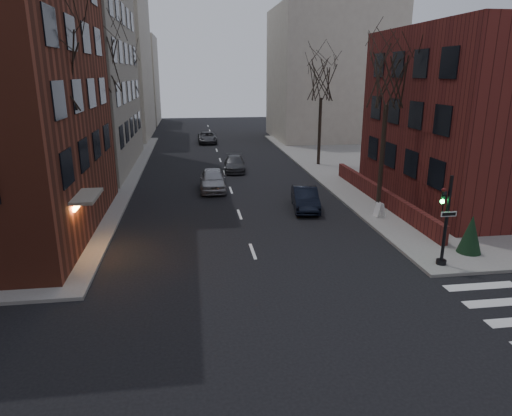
{
  "coord_description": "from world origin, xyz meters",
  "views": [
    {
      "loc": [
        -2.71,
        -8.27,
        8.29
      ],
      "look_at": [
        0.24,
        12.59,
        2.0
      ],
      "focal_mm": 32.0,
      "sensor_mm": 36.0,
      "label": 1
    }
  ],
  "objects": [
    {
      "name": "building_distant_ra",
      "position": [
        15.0,
        50.0,
        8.0
      ],
      "size": [
        14.0,
        14.0,
        16.0
      ],
      "primitive_type": "cube",
      "color": "#BDB4A0",
      "rests_on": "ground"
    },
    {
      "name": "tree_right_a",
      "position": [
        8.8,
        18.0,
        8.03
      ],
      "size": [
        3.96,
        3.96,
        9.72
      ],
      "color": "#2D231C",
      "rests_on": "sidewalk_far_right"
    },
    {
      "name": "tree_left_b",
      "position": [
        -8.8,
        26.0,
        8.91
      ],
      "size": [
        4.4,
        4.4,
        10.8
      ],
      "color": "#2D231C",
      "rests_on": "sidewalk_far_left"
    },
    {
      "name": "evergreen_shrub",
      "position": [
        10.0,
        10.1,
        1.06
      ],
      "size": [
        1.44,
        1.44,
        1.82
      ],
      "primitive_type": "cone",
      "rotation": [
        0.0,
        0.0,
        0.41
      ],
      "color": "black",
      "rests_on": "sidewalk_far_right"
    },
    {
      "name": "streetlamp_near",
      "position": [
        -8.2,
        22.0,
        4.24
      ],
      "size": [
        0.36,
        0.36,
        6.28
      ],
      "color": "black",
      "rests_on": "sidewalk_far_left"
    },
    {
      "name": "low_wall_right",
      "position": [
        9.3,
        19.0,
        0.65
      ],
      "size": [
        0.35,
        16.0,
        1.0
      ],
      "primitive_type": "cube",
      "color": "#571D19",
      "rests_on": "sidewalk_far_right"
    },
    {
      "name": "streetlamp_far",
      "position": [
        -8.2,
        42.0,
        4.24
      ],
      "size": [
        0.36,
        0.36,
        6.28
      ],
      "color": "black",
      "rests_on": "sidewalk_far_left"
    },
    {
      "name": "building_distant_la",
      "position": [
        -15.0,
        55.0,
        9.0
      ],
      "size": [
        14.0,
        16.0,
        18.0
      ],
      "primitive_type": "cube",
      "color": "#BDB4A0",
      "rests_on": "ground"
    },
    {
      "name": "sandwich_board",
      "position": [
        8.05,
        16.01,
        0.57
      ],
      "size": [
        0.43,
        0.56,
        0.83
      ],
      "primitive_type": "cube",
      "rotation": [
        0.0,
        0.0,
        0.13
      ],
      "color": "white",
      "rests_on": "sidewalk_far_right"
    },
    {
      "name": "building_distant_lb",
      "position": [
        -13.0,
        72.0,
        7.0
      ],
      "size": [
        10.0,
        12.0,
        14.0
      ],
      "primitive_type": "cube",
      "color": "#BDB4A0",
      "rests_on": "ground"
    },
    {
      "name": "tree_right_b",
      "position": [
        8.8,
        32.0,
        7.59
      ],
      "size": [
        3.74,
        3.74,
        9.18
      ],
      "color": "#2D231C",
      "rests_on": "sidewalk_far_right"
    },
    {
      "name": "car_lane_far",
      "position": [
        -0.8,
        47.54,
        0.66
      ],
      "size": [
        2.25,
        4.78,
        1.32
      ],
      "primitive_type": "imported",
      "rotation": [
        0.0,
        0.0,
        0.01
      ],
      "color": "#3B3B3F",
      "rests_on": "ground"
    },
    {
      "name": "building_right_brick",
      "position": [
        16.5,
        19.0,
        5.5
      ],
      "size": [
        12.0,
        14.0,
        11.0
      ],
      "primitive_type": "cube",
      "color": "#571D19",
      "rests_on": "ground"
    },
    {
      "name": "tree_left_a",
      "position": [
        -8.8,
        14.0,
        8.47
      ],
      "size": [
        4.18,
        4.18,
        10.26
      ],
      "color": "#2D231C",
      "rests_on": "sidewalk_far_left"
    },
    {
      "name": "tree_left_c",
      "position": [
        -8.8,
        40.0,
        8.03
      ],
      "size": [
        3.96,
        3.96,
        9.72
      ],
      "color": "#2D231C",
      "rests_on": "sidewalk_far_left"
    },
    {
      "name": "car_lane_silver",
      "position": [
        -1.3,
        24.24,
        0.78
      ],
      "size": [
        1.93,
        4.62,
        1.56
      ],
      "primitive_type": "imported",
      "rotation": [
        0.0,
        0.0,
        -0.02
      ],
      "color": "#9A9B9F",
      "rests_on": "ground"
    },
    {
      "name": "parked_sedan",
      "position": [
        4.2,
        18.56,
        0.7
      ],
      "size": [
        2.03,
        4.39,
        1.39
      ],
      "primitive_type": "imported",
      "rotation": [
        0.0,
        0.0,
        -0.13
      ],
      "color": "black",
      "rests_on": "ground"
    },
    {
      "name": "car_lane_gray",
      "position": [
        0.92,
        30.76,
        0.64
      ],
      "size": [
        2.13,
        4.52,
        1.27
      ],
      "primitive_type": "imported",
      "rotation": [
        0.0,
        0.0,
        -0.08
      ],
      "color": "#393A3E",
      "rests_on": "ground"
    },
    {
      "name": "traffic_signal",
      "position": [
        7.94,
        8.99,
        1.91
      ],
      "size": [
        0.76,
        0.44,
        4.0
      ],
      "color": "black",
      "rests_on": "sidewalk_far_right"
    }
  ]
}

